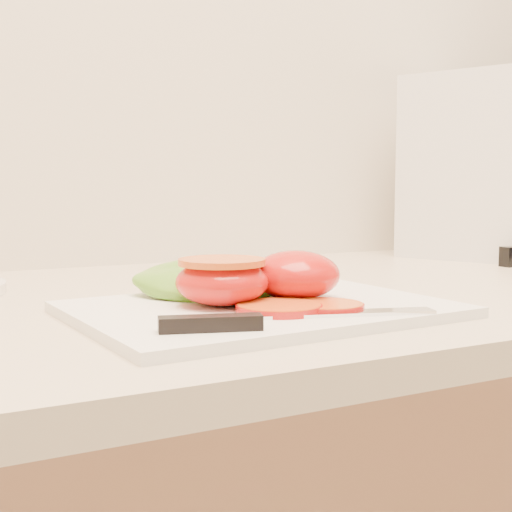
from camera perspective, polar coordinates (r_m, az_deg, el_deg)
name	(u,v)px	position (r m, az deg, el deg)	size (l,w,h in m)	color
cutting_board	(261,309)	(0.68, 0.40, -4.30)	(0.34, 0.25, 0.01)	white
tomato_half_dome	(295,275)	(0.70, 3.18, -1.52)	(0.09, 0.09, 0.05)	red
tomato_half_cut	(222,280)	(0.67, -2.73, -1.92)	(0.09, 0.09, 0.04)	red
tomato_slice_0	(279,308)	(0.64, 1.86, -4.17)	(0.07, 0.07, 0.01)	orange
tomato_slice_1	(327,306)	(0.65, 5.67, -4.01)	(0.07, 0.07, 0.01)	orange
lettuce_leaf_0	(213,280)	(0.73, -3.50, -1.97)	(0.16, 0.11, 0.03)	#62A92C
lettuce_leaf_1	(246,280)	(0.75, -0.78, -1.90)	(0.12, 0.08, 0.03)	#62A92C
knife	(265,319)	(0.58, 0.76, -5.07)	(0.25, 0.07, 0.01)	silver
appliance	(492,167)	(1.25, 18.37, 6.75)	(0.20, 0.25, 0.30)	silver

